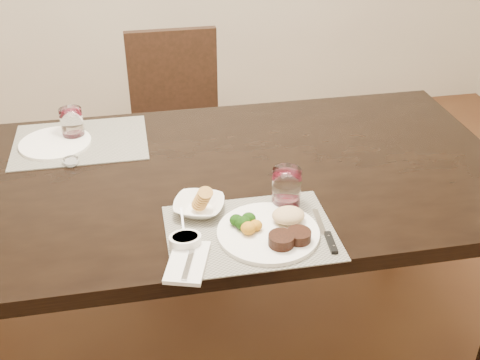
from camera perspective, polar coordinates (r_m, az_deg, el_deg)
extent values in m
plane|color=#442516|center=(2.40, -2.98, -14.95)|extent=(4.50, 4.50, 0.00)
cube|color=black|center=(1.94, -3.57, -0.06)|extent=(2.00, 1.00, 0.05)
cube|color=black|center=(2.73, 14.95, -0.31)|extent=(0.08, 0.08, 0.70)
cube|color=black|center=(2.82, -5.73, 3.72)|extent=(0.42, 0.42, 0.04)
cube|color=black|center=(2.78, -8.79, -2.45)|extent=(0.04, 0.04, 0.41)
cube|color=black|center=(2.80, -1.44, -1.70)|extent=(0.04, 0.04, 0.41)
cube|color=black|center=(3.08, -9.18, 1.23)|extent=(0.04, 0.04, 0.41)
cube|color=black|center=(3.11, -2.56, 1.88)|extent=(0.04, 0.04, 0.41)
cube|color=black|center=(2.89, -6.38, 9.74)|extent=(0.42, 0.04, 0.45)
cube|color=gray|center=(1.66, 1.01, -5.01)|extent=(0.46, 0.34, 0.00)
cube|color=gray|center=(2.19, -14.88, 3.52)|extent=(0.46, 0.34, 0.00)
cylinder|color=white|center=(1.65, 2.69, -5.00)|extent=(0.28, 0.28, 0.01)
cylinder|color=black|center=(1.59, 3.95, -5.68)|extent=(0.07, 0.07, 0.03)
cylinder|color=black|center=(1.61, 5.59, -5.28)|extent=(0.07, 0.07, 0.03)
ellipsoid|color=#DCB884|center=(1.68, 4.60, -3.35)|extent=(0.09, 0.08, 0.04)
ellipsoid|color=#133D0B|center=(1.64, 0.29, -4.08)|extent=(0.04, 0.04, 0.04)
ellipsoid|color=#BD7918|center=(1.62, 0.81, -4.58)|extent=(0.04, 0.04, 0.03)
cube|color=white|center=(1.55, -4.99, -7.76)|extent=(0.14, 0.19, 0.01)
cube|color=silver|center=(1.53, -4.92, -7.98)|extent=(0.05, 0.12, 0.00)
cube|color=silver|center=(1.60, -5.04, -6.18)|extent=(0.03, 0.05, 0.00)
cube|color=silver|center=(1.71, 7.54, -3.95)|extent=(0.03, 0.13, 0.00)
cube|color=black|center=(1.63, 8.62, -5.88)|extent=(0.03, 0.09, 0.01)
imported|color=white|center=(1.73, -3.90, -2.50)|extent=(0.18, 0.18, 0.04)
cylinder|color=#A37733|center=(1.72, -3.93, -1.83)|extent=(0.04, 0.05, 0.04)
cylinder|color=white|center=(1.60, -5.21, -5.81)|extent=(0.09, 0.09, 0.03)
cylinder|color=#0D3910|center=(1.60, -5.23, -5.50)|extent=(0.07, 0.07, 0.01)
cube|color=silver|center=(1.63, -5.49, -3.73)|extent=(0.01, 0.06, 0.04)
cylinder|color=white|center=(1.75, 4.43, -0.70)|extent=(0.08, 0.08, 0.12)
cylinder|color=#33040C|center=(1.77, 4.37, -1.90)|extent=(0.07, 0.07, 0.03)
cylinder|color=white|center=(2.18, -17.12, 3.36)|extent=(0.25, 0.25, 0.01)
cylinder|color=white|center=(2.20, -15.64, 5.21)|extent=(0.08, 0.08, 0.11)
cylinder|color=#33040C|center=(2.22, -15.50, 4.27)|extent=(0.07, 0.07, 0.03)
cylinder|color=white|center=(2.05, -15.73, 1.69)|extent=(0.05, 0.05, 0.02)
cylinder|color=white|center=(2.05, -15.71, 1.57)|extent=(0.04, 0.04, 0.01)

